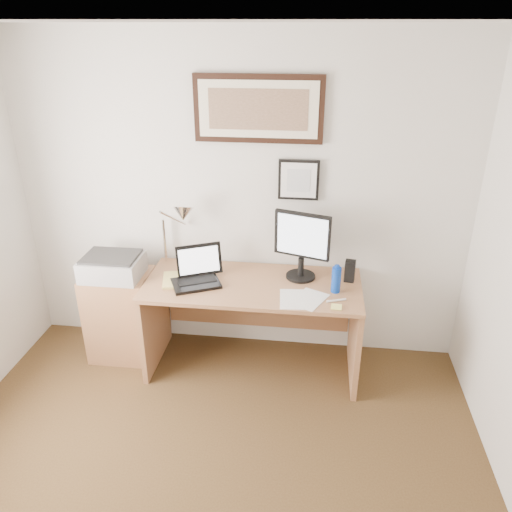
% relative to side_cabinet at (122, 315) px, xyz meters
% --- Properties ---
extents(ceiling, '(4.00, 4.00, 0.00)m').
position_rel_side_cabinet_xyz_m(ceiling, '(0.92, -1.68, 2.13)').
color(ceiling, white).
rests_on(ceiling, ground).
extents(wall_back, '(3.50, 0.02, 2.50)m').
position_rel_side_cabinet_xyz_m(wall_back, '(0.92, 0.32, 0.89)').
color(wall_back, silver).
rests_on(wall_back, ground).
extents(side_cabinet, '(0.50, 0.40, 0.73)m').
position_rel_side_cabinet_xyz_m(side_cabinet, '(0.00, 0.00, 0.00)').
color(side_cabinet, '#905F3C').
rests_on(side_cabinet, floor).
extents(water_bottle, '(0.07, 0.07, 0.19)m').
position_rel_side_cabinet_xyz_m(water_bottle, '(1.68, -0.10, 0.48)').
color(water_bottle, '#0C36A2').
rests_on(water_bottle, desk).
extents(bottle_cap, '(0.03, 0.03, 0.02)m').
position_rel_side_cabinet_xyz_m(bottle_cap, '(1.68, -0.10, 0.59)').
color(bottle_cap, '#0C36A2').
rests_on(bottle_cap, water_bottle).
extents(speaker, '(0.08, 0.08, 0.17)m').
position_rel_side_cabinet_xyz_m(speaker, '(1.78, 0.08, 0.47)').
color(speaker, black).
rests_on(speaker, desk).
extents(paper_sheet_a, '(0.22, 0.29, 0.00)m').
position_rel_side_cabinet_xyz_m(paper_sheet_a, '(1.39, -0.25, 0.39)').
color(paper_sheet_a, white).
rests_on(paper_sheet_a, desk).
extents(paper_sheet_b, '(0.30, 0.33, 0.00)m').
position_rel_side_cabinet_xyz_m(paper_sheet_b, '(1.49, -0.24, 0.39)').
color(paper_sheet_b, white).
rests_on(paper_sheet_b, desk).
extents(sticky_pad, '(0.08, 0.08, 0.01)m').
position_rel_side_cabinet_xyz_m(sticky_pad, '(1.68, -0.33, 0.39)').
color(sticky_pad, '#FFFC78').
rests_on(sticky_pad, desk).
extents(marker_pen, '(0.14, 0.06, 0.02)m').
position_rel_side_cabinet_xyz_m(marker_pen, '(1.68, -0.24, 0.39)').
color(marker_pen, white).
rests_on(marker_pen, desk).
extents(book, '(0.25, 0.30, 0.02)m').
position_rel_side_cabinet_xyz_m(book, '(0.41, -0.11, 0.39)').
color(book, '#D9C766').
rests_on(book, desk).
extents(desk, '(1.60, 0.70, 0.75)m').
position_rel_side_cabinet_xyz_m(desk, '(1.07, 0.04, 0.15)').
color(desk, '#905F3C').
rests_on(desk, floor).
extents(laptop, '(0.41, 0.42, 0.26)m').
position_rel_side_cabinet_xyz_m(laptop, '(0.66, -0.08, 0.44)').
color(laptop, black).
rests_on(laptop, desk).
extents(lcd_monitor, '(0.41, 0.22, 0.52)m').
position_rel_side_cabinet_xyz_m(lcd_monitor, '(1.42, 0.08, 0.68)').
color(lcd_monitor, black).
rests_on(lcd_monitor, desk).
extents(printer, '(0.44, 0.34, 0.18)m').
position_rel_side_cabinet_xyz_m(printer, '(-0.01, -0.03, 0.45)').
color(printer, '#A3A3A5').
rests_on(printer, side_cabinet).
extents(desk_lamp, '(0.29, 0.27, 0.53)m').
position_rel_side_cabinet_xyz_m(desk_lamp, '(0.51, 0.13, 0.82)').
color(desk_lamp, silver).
rests_on(desk_lamp, desk).
extents(picture_large, '(0.92, 0.04, 0.47)m').
position_rel_side_cabinet_xyz_m(picture_large, '(1.07, 0.29, 1.59)').
color(picture_large, black).
rests_on(picture_large, wall_back).
extents(picture_small, '(0.30, 0.03, 0.30)m').
position_rel_side_cabinet_xyz_m(picture_small, '(1.37, 0.29, 1.09)').
color(picture_small, black).
rests_on(picture_small, wall_back).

